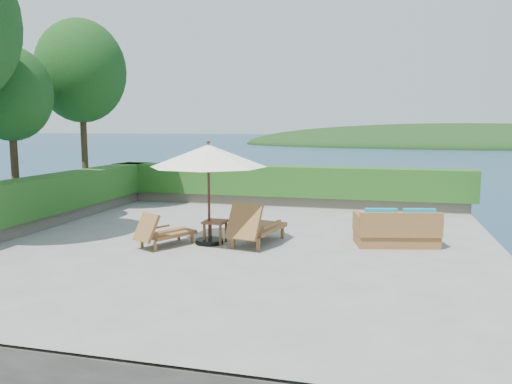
% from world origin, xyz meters
% --- Properties ---
extents(ground, '(12.00, 12.00, 0.00)m').
position_xyz_m(ground, '(0.00, 0.00, 0.00)').
color(ground, gray).
rests_on(ground, ground).
extents(foundation, '(12.00, 12.00, 3.00)m').
position_xyz_m(foundation, '(0.00, 0.00, -1.55)').
color(foundation, '#5D574A').
rests_on(foundation, ocean).
extents(ocean, '(600.00, 600.00, 0.00)m').
position_xyz_m(ocean, '(0.00, 0.00, -3.00)').
color(ocean, '#152F42').
rests_on(ocean, ground).
extents(offshore_island, '(126.00, 57.60, 12.60)m').
position_xyz_m(offshore_island, '(25.00, 140.00, -3.00)').
color(offshore_island, black).
rests_on(offshore_island, ocean).
extents(planter_wall_far, '(12.00, 0.60, 0.36)m').
position_xyz_m(planter_wall_far, '(0.00, 5.60, 0.18)').
color(planter_wall_far, '#665F52').
rests_on(planter_wall_far, ground).
extents(planter_wall_left, '(0.60, 12.00, 0.36)m').
position_xyz_m(planter_wall_left, '(-5.60, 0.00, 0.18)').
color(planter_wall_left, '#665F52').
rests_on(planter_wall_left, ground).
extents(hedge_far, '(12.40, 0.90, 1.00)m').
position_xyz_m(hedge_far, '(0.00, 5.60, 0.85)').
color(hedge_far, '#144614').
rests_on(hedge_far, planter_wall_far).
extents(hedge_left, '(0.90, 12.40, 1.00)m').
position_xyz_m(hedge_left, '(-5.60, 0.00, 0.85)').
color(hedge_left, '#144614').
rests_on(hedge_left, planter_wall_left).
extents(tree_mid, '(2.20, 2.20, 4.83)m').
position_xyz_m(tree_mid, '(-6.40, 0.50, 3.55)').
color(tree_mid, '#3D2A17').
rests_on(tree_mid, ground).
extents(tree_far, '(2.80, 2.80, 6.03)m').
position_xyz_m(tree_far, '(-6.00, 3.20, 4.40)').
color(tree_far, '#3D2A17').
rests_on(tree_far, ground).
extents(patio_umbrella, '(3.22, 3.22, 2.39)m').
position_xyz_m(patio_umbrella, '(-0.55, -0.26, 2.02)').
color(patio_umbrella, black).
rests_on(patio_umbrella, ground).
extents(lounge_left, '(1.17, 1.51, 0.81)m').
position_xyz_m(lounge_left, '(-1.47, -0.81, 0.34)').
color(lounge_left, brown).
rests_on(lounge_left, ground).
extents(lounge_right, '(1.10, 1.91, 1.04)m').
position_xyz_m(lounge_right, '(0.53, -0.12, 0.43)').
color(lounge_right, brown).
rests_on(lounge_right, ground).
extents(side_table, '(0.52, 0.52, 0.54)m').
position_xyz_m(side_table, '(-0.43, -0.19, 0.44)').
color(side_table, brown).
rests_on(side_table, ground).
extents(wicker_loveseat, '(2.00, 1.31, 0.90)m').
position_xyz_m(wicker_loveseat, '(3.66, 0.61, 0.35)').
color(wicker_loveseat, brown).
rests_on(wicker_loveseat, ground).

